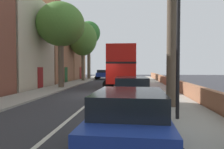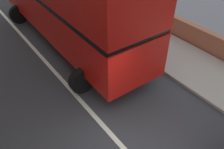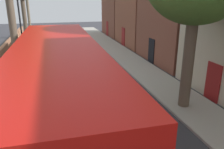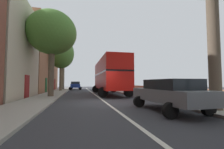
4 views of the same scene
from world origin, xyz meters
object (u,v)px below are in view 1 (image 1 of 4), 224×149
(lamppost_right, at_px, (178,23))
(parked_car_blue_right_1, at_px, (130,117))
(parked_car_blue_left_0, at_px, (103,74))
(street_tree_left_2, at_px, (61,25))
(double_decker_bus, at_px, (124,65))
(street_tree_left_0, at_px, (83,39))
(parked_car_grey_right_2, at_px, (131,89))
(street_tree_left_4, at_px, (89,34))

(lamppost_right, bearing_deg, parked_car_blue_right_1, -120.32)
(parked_car_blue_left_0, height_order, parked_car_blue_right_1, parked_car_blue_left_0)
(parked_car_blue_right_1, bearing_deg, street_tree_left_2, 115.06)
(double_decker_bus, relative_size, parked_car_blue_right_1, 2.46)
(double_decker_bus, xyz_separation_m, street_tree_left_0, (-6.50, 8.27, 3.91))
(parked_car_grey_right_2, bearing_deg, street_tree_left_2, 129.26)
(street_tree_left_2, relative_size, street_tree_left_4, 0.85)
(double_decker_bus, height_order, street_tree_left_2, street_tree_left_2)
(parked_car_blue_left_0, height_order, parked_car_grey_right_2, parked_car_blue_left_0)
(street_tree_left_2, bearing_deg, street_tree_left_0, 91.60)
(parked_car_blue_right_1, distance_m, street_tree_left_4, 32.17)
(street_tree_left_4, bearing_deg, street_tree_left_2, -88.28)
(parked_car_blue_right_1, height_order, street_tree_left_0, street_tree_left_0)
(double_decker_bus, bearing_deg, street_tree_left_2, -160.94)
(street_tree_left_4, bearing_deg, double_decker_bus, -63.49)
(parked_car_grey_right_2, bearing_deg, double_decker_bus, 94.28)
(double_decker_bus, xyz_separation_m, parked_car_blue_right_1, (0.80, -17.13, -1.46))
(parked_car_blue_right_1, bearing_deg, double_decker_bus, 92.67)
(parked_car_blue_right_1, bearing_deg, street_tree_left_4, 103.76)
(double_decker_bus, xyz_separation_m, parked_car_blue_left_0, (-4.20, 13.17, -1.42))
(street_tree_left_0, bearing_deg, parked_car_grey_right_2, -68.98)
(parked_car_blue_right_1, height_order, street_tree_left_4, street_tree_left_4)
(parked_car_grey_right_2, bearing_deg, parked_car_blue_left_0, 101.83)
(parked_car_blue_right_1, bearing_deg, street_tree_left_0, 106.03)
(parked_car_blue_right_1, relative_size, parked_car_grey_right_2, 0.92)
(double_decker_bus, distance_m, street_tree_left_0, 11.23)
(street_tree_left_0, bearing_deg, street_tree_left_2, -88.40)
(street_tree_left_2, bearing_deg, lamppost_right, -53.50)
(parked_car_blue_left_0, bearing_deg, parked_car_grey_right_2, -78.17)
(parked_car_blue_left_0, distance_m, lamppost_right, 28.20)
(parked_car_grey_right_2, xyz_separation_m, street_tree_left_4, (-7.48, 24.11, 6.93))
(parked_car_blue_right_1, bearing_deg, parked_car_grey_right_2, 89.96)
(double_decker_bus, xyz_separation_m, lamppost_right, (2.60, -14.05, 1.45))
(double_decker_bus, height_order, parked_car_grey_right_2, double_decker_bus)
(double_decker_bus, distance_m, parked_car_blue_right_1, 17.21)
(street_tree_left_2, xyz_separation_m, street_tree_left_4, (-0.47, 15.53, 1.56))
(street_tree_left_2, bearing_deg, parked_car_grey_right_2, -50.74)
(parked_car_blue_right_1, xyz_separation_m, street_tree_left_4, (-7.47, 30.51, 6.95))
(parked_car_blue_left_0, relative_size, street_tree_left_4, 0.40)
(street_tree_left_0, height_order, street_tree_left_4, street_tree_left_4)
(lamppost_right, bearing_deg, street_tree_left_4, 108.68)
(parked_car_grey_right_2, height_order, street_tree_left_0, street_tree_left_0)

